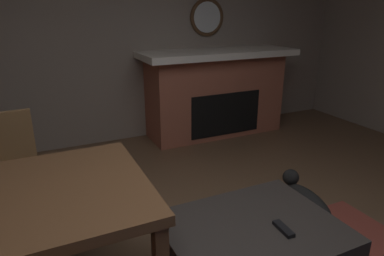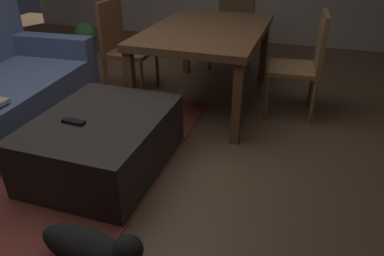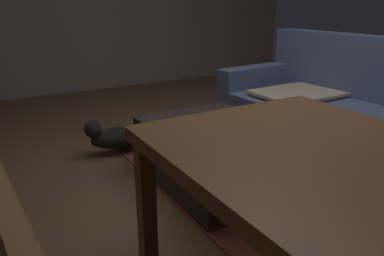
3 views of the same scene
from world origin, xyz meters
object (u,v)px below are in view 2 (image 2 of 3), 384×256
Objects in this scene: ottoman_coffee_table at (104,143)px; dining_chair_north at (122,42)px; small_dog at (92,249)px; dining_chair_east at (234,24)px; potted_plant at (86,38)px; tv_remote at (74,122)px; dining_chair_south at (305,59)px; dining_table at (207,35)px.

dining_chair_north is at bearing 21.94° from ottoman_coffee_table.
small_dog is (-0.83, -0.42, -0.05)m from ottoman_coffee_table.
potted_plant is (-0.21, 2.00, -0.28)m from dining_chair_east.
dining_chair_north is at bearing -131.48° from potted_plant.
small_dog is at bearing -139.18° from tv_remote.
dining_chair_east is (2.52, -0.37, 0.32)m from ottoman_coffee_table.
tv_remote is 0.36× the size of potted_plant.
dining_chair_north is (-0.01, 1.81, 0.00)m from dining_chair_south.
ottoman_coffee_table is 1.74× the size of small_dog.
dining_chair_east is at bearing -6.96° from tv_remote.
potted_plant is at bearing 64.27° from dining_table.
ottoman_coffee_table is 6.57× the size of tv_remote.
small_dog is at bearing 158.67° from dining_chair_south.
tv_remote reaches higher than small_dog.
dining_chair_north is 2.07× the size of potted_plant.
dining_chair_south reaches higher than ottoman_coffee_table.
small_dog is (-3.35, -0.05, -0.36)m from dining_chair_east.
dining_chair_north is (1.48, 0.43, 0.10)m from tv_remote.
dining_chair_south is (1.49, -1.39, 0.10)m from tv_remote.
dining_chair_east is at bearing 0.83° from small_dog.
tv_remote is 0.17× the size of dining_chair_south.
dining_table is at bearing 179.77° from dining_chair_east.
dining_chair_south is 1.47m from dining_chair_east.
dining_table is at bearing 1.40° from small_dog.
dining_table is 1.67× the size of dining_chair_south.
tv_remote is 1.55m from dining_chair_north.
dining_table reaches higher than ottoman_coffee_table.
tv_remote is at bearing 137.12° from dining_chair_south.
dining_chair_east reaches higher than tv_remote.
dining_table is (1.35, -0.36, 0.46)m from ottoman_coffee_table.
tv_remote is 2.04m from dining_chair_south.
dining_table is 1.67× the size of dining_chair_east.
small_dog is (-2.19, 0.85, -0.36)m from dining_chair_south.
dining_chair_south reaches higher than dining_table.
small_dog is (-3.14, -2.05, -0.08)m from potted_plant.
tv_remote is 0.17× the size of dining_chair_east.
ottoman_coffee_table is at bearing 136.89° from dining_chair_south.
potted_plant is (2.31, 1.63, 0.04)m from ottoman_coffee_table.
potted_plant is at bearing 48.52° from dining_chair_north.
tv_remote is 2.89m from potted_plant.
potted_plant reaches higher than small_dog.
ottoman_coffee_table is at bearing 171.70° from dining_chair_east.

